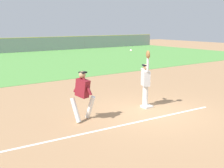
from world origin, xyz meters
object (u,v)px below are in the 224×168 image
Objects in this scene: parked_car_white at (75,43)px; fielder at (146,79)px; baseball at (131,50)px; first_base at (147,106)px; parked_car_black at (37,44)px; runner at (83,92)px.

fielder is at bearing -111.78° from parked_car_white.
baseball is (-0.50, 0.35, 1.14)m from fielder.
first_base is 0.08× the size of parked_car_black.
parked_car_black and parked_car_white have the same top height.
parked_car_white is (12.16, 29.17, -0.45)m from fielder.
fielder is 29.79m from parked_car_black.
fielder is at bearing -35.49° from baseball.
baseball is 29.60m from parked_car_black.
runner is (-2.84, 0.13, 0.96)m from first_base.
parked_car_black is at bearing 77.56° from first_base.
runner is at bearing -116.43° from parked_car_white.
first_base is 3.00m from runner.
baseball reaches higher than parked_car_black.
fielder is at bearing 68.70° from first_base.
parked_car_black is (6.39, 29.10, -0.45)m from fielder.
parked_car_black is (6.46, 29.28, 0.63)m from first_base.
fielder reaches higher than parked_car_black.
parked_car_black is at bearing 55.26° from runner.
first_base is 29.99m from parked_car_black.
fielder reaches higher than first_base.
fielder is 1.33× the size of runner.
parked_car_white is (5.77, 0.07, 0.00)m from parked_car_black.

